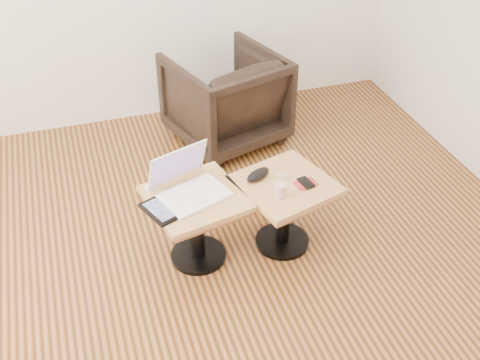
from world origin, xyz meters
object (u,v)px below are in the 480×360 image
object	(u,v)px
side_table_left	(196,212)
striped_cup	(280,190)
side_table_right	(284,198)
laptop	(189,185)
armchair	(226,98)

from	to	relation	value
side_table_left	striped_cup	size ratio (longest dim) A/B	7.03
side_table_right	striped_cup	bearing A→B (deg)	-141.20
laptop	armchair	world-z (taller)	laptop
striped_cup	armchair	bearing A→B (deg)	85.90
side_table_left	laptop	world-z (taller)	laptop
side_table_left	side_table_right	size ratio (longest dim) A/B	0.95
laptop	striped_cup	xyz separation A→B (m)	(0.45, -0.18, -0.01)
side_table_right	striped_cup	size ratio (longest dim) A/B	7.38
side_table_right	laptop	distance (m)	0.56
side_table_left	armchair	distance (m)	1.30
side_table_left	side_table_right	xyz separation A→B (m)	(0.50, -0.03, 0.00)
side_table_left	armchair	world-z (taller)	armchair
side_table_left	armchair	xyz separation A→B (m)	(0.52, 1.19, 0.00)
laptop	armchair	bearing A→B (deg)	45.08
laptop	side_table_left	bearing A→B (deg)	-77.63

